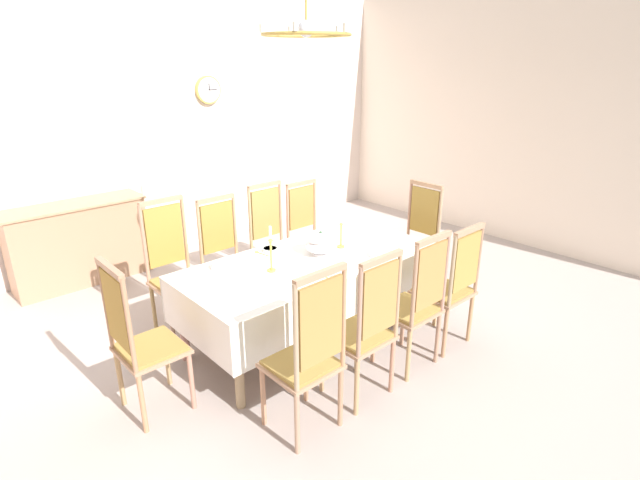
{
  "coord_description": "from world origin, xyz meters",
  "views": [
    {
      "loc": [
        -2.56,
        -2.84,
        2.39
      ],
      "look_at": [
        0.07,
        0.05,
        0.93
      ],
      "focal_mm": 27.75,
      "sensor_mm": 36.0,
      "label": 1
    }
  ],
  "objects": [
    {
      "name": "chair_north_c",
      "position": [
        0.31,
        1.04,
        0.59
      ],
      "size": [
        0.44,
        0.42,
        1.18
      ],
      "rotation": [
        0.0,
        0.0,
        3.14
      ],
      "color": "tan",
      "rests_on": "ground"
    },
    {
      "name": "chair_north_d",
      "position": [
        0.8,
        1.04,
        0.57
      ],
      "size": [
        0.44,
        0.42,
        1.11
      ],
      "rotation": [
        0.0,
        0.0,
        3.14
      ],
      "color": "tan",
      "rests_on": "ground"
    },
    {
      "name": "bowl_near_left",
      "position": [
        -0.04,
        -0.27,
        0.78
      ],
      "size": [
        0.17,
        0.17,
        0.04
      ],
      "color": "white",
      "rests_on": "tablecloth"
    },
    {
      "name": "chair_north_a",
      "position": [
        -0.8,
        1.05,
        0.61
      ],
      "size": [
        0.44,
        0.42,
        1.22
      ],
      "rotation": [
        0.0,
        0.0,
        3.14
      ],
      "color": "tan",
      "rests_on": "ground"
    },
    {
      "name": "ground",
      "position": [
        0.0,
        0.0,
        -0.02
      ],
      "size": [
        7.32,
        5.98,
        0.04
      ],
      "primitive_type": "cube",
      "color": "#AEA09A"
    },
    {
      "name": "chair_south_a",
      "position": [
        -0.8,
        -0.79,
        0.61
      ],
      "size": [
        0.44,
        0.42,
        1.22
      ],
      "color": "#AE7B5C",
      "rests_on": "ground"
    },
    {
      "name": "spoon_primary",
      "position": [
        -0.15,
        -0.24,
        0.76
      ],
      "size": [
        0.03,
        0.18,
        0.01
      ],
      "rotation": [
        0.0,
        0.0,
        0.07
      ],
      "color": "gold",
      "rests_on": "tablecloth"
    },
    {
      "name": "dining_table",
      "position": [
        0.0,
        0.13,
        0.68
      ],
      "size": [
        2.21,
        1.01,
        0.75
      ],
      "color": "#A08562",
      "rests_on": "ground"
    },
    {
      "name": "tablecloth",
      "position": [
        0.0,
        0.13,
        0.65
      ],
      "size": [
        2.23,
        1.03,
        0.4
      ],
      "color": "white",
      "rests_on": "dining_table"
    },
    {
      "name": "candlestick_west",
      "position": [
        -0.39,
        0.13,
        0.91
      ],
      "size": [
        0.07,
        0.07,
        0.39
      ],
      "color": "gold",
      "rests_on": "tablecloth"
    },
    {
      "name": "bowl_far_left",
      "position": [
        0.5,
        -0.26,
        0.78
      ],
      "size": [
        0.2,
        0.2,
        0.04
      ],
      "color": "white",
      "rests_on": "tablecloth"
    },
    {
      "name": "bowl_near_right",
      "position": [
        -0.14,
        0.49,
        0.77
      ],
      "size": [
        0.14,
        0.14,
        0.03
      ],
      "color": "white",
      "rests_on": "tablecloth"
    },
    {
      "name": "chair_head_west",
      "position": [
        -1.52,
        0.13,
        0.59
      ],
      "size": [
        0.42,
        0.44,
        1.17
      ],
      "rotation": [
        0.0,
        0.0,
        -1.57
      ],
      "color": "tan",
      "rests_on": "ground"
    },
    {
      "name": "candlestick_east",
      "position": [
        0.39,
        0.13,
        0.89
      ],
      "size": [
        0.07,
        0.07,
        0.34
      ],
      "color": "gold",
      "rests_on": "tablecloth"
    },
    {
      "name": "sideboard",
      "position": [
        -1.11,
        2.71,
        0.45
      ],
      "size": [
        1.44,
        0.48,
        0.9
      ],
      "rotation": [
        0.0,
        0.0,
        3.14
      ],
      "color": "tan",
      "rests_on": "ground"
    },
    {
      "name": "chandelier",
      "position": [
        -0.0,
        0.13,
        2.54
      ],
      "size": [
        0.67,
        0.67,
        0.66
      ],
      "color": "gold"
    },
    {
      "name": "chair_south_c",
      "position": [
        0.31,
        -0.79,
        0.59
      ],
      "size": [
        0.44,
        0.42,
        1.16
      ],
      "color": "tan",
      "rests_on": "ground"
    },
    {
      "name": "bowl_far_right",
      "position": [
        -0.66,
        0.46,
        0.78
      ],
      "size": [
        0.17,
        0.17,
        0.04
      ],
      "color": "white",
      "rests_on": "tablecloth"
    },
    {
      "name": "right_wall",
      "position": [
        3.7,
        0.0,
        1.61
      ],
      "size": [
        0.08,
        5.98,
        3.22
      ],
      "primitive_type": "cube",
      "color": "#F0DDC9",
      "rests_on": "ground"
    },
    {
      "name": "chair_south_b",
      "position": [
        -0.26,
        -0.79,
        0.59
      ],
      "size": [
        0.44,
        0.42,
        1.17
      ],
      "color": "tan",
      "rests_on": "ground"
    },
    {
      "name": "chair_south_d",
      "position": [
        0.8,
        -0.78,
        0.57
      ],
      "size": [
        0.44,
        0.42,
        1.12
      ],
      "color": "tan",
      "rests_on": "ground"
    },
    {
      "name": "back_wall",
      "position": [
        0.0,
        3.03,
        1.61
      ],
      "size": [
        7.32,
        0.08,
        3.22
      ],
      "primitive_type": "cube",
      "color": "silver",
      "rests_on": "ground"
    },
    {
      "name": "soup_tureen",
      "position": [
        0.15,
        0.13,
        0.86
      ],
      "size": [
        0.27,
        0.27,
        0.22
      ],
      "color": "white",
      "rests_on": "tablecloth"
    },
    {
      "name": "spoon_secondary",
      "position": [
        -0.24,
        0.52,
        0.76
      ],
      "size": [
        0.05,
        0.18,
        0.01
      ],
      "rotation": [
        0.0,
        0.0,
        0.18
      ],
      "color": "gold",
      "rests_on": "tablecloth"
    },
    {
      "name": "mounted_clock",
      "position": [
        0.79,
        2.96,
        1.98
      ],
      "size": [
        0.34,
        0.06,
        0.34
      ],
      "color": "#D1B251"
    },
    {
      "name": "chair_head_east",
      "position": [
        1.52,
        0.13,
        0.58
      ],
      "size": [
        0.42,
        0.44,
        1.15
      ],
      "rotation": [
        0.0,
        0.0,
        1.57
      ],
      "color": "tan",
      "rests_on": "ground"
    },
    {
      "name": "chair_north_b",
      "position": [
        -0.26,
        1.04,
        0.58
      ],
      "size": [
        0.44,
        0.42,
        1.14
      ],
      "rotation": [
        0.0,
        0.0,
        3.14
      ],
      "color": "#AD7960",
      "rests_on": "ground"
    }
  ]
}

